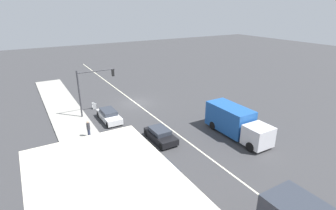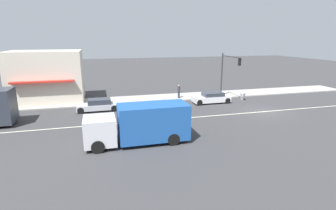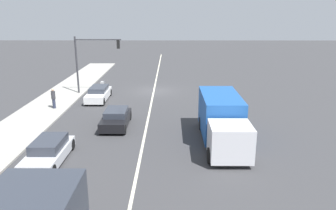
# 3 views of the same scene
# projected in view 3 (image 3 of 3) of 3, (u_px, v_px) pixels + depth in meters

# --- Properties ---
(ground_plane) EXTENTS (160.00, 160.00, 0.00)m
(ground_plane) POSITION_uv_depth(u_px,v_px,m) (137.00, 171.00, 17.19)
(ground_plane) COLOR #38383A
(lane_marking_center) EXTENTS (0.16, 60.00, 0.01)m
(lane_marking_center) POSITION_uv_depth(u_px,v_px,m) (154.00, 91.00, 34.49)
(lane_marking_center) COLOR beige
(lane_marking_center) RESTS_ON ground
(traffic_signal_main) EXTENTS (4.59, 0.34, 5.60)m
(traffic_signal_main) POSITION_uv_depth(u_px,v_px,m) (91.00, 55.00, 32.17)
(traffic_signal_main) COLOR #333338
(traffic_signal_main) RESTS_ON sidewalk_right
(pedestrian) EXTENTS (0.34, 0.34, 1.70)m
(pedestrian) POSITION_uv_depth(u_px,v_px,m) (53.00, 98.00, 27.61)
(pedestrian) COLOR #282D42
(pedestrian) RESTS_ON sidewalk_right
(warning_aframe_sign) EXTENTS (0.45, 0.53, 0.84)m
(warning_aframe_sign) POSITION_uv_depth(u_px,v_px,m) (103.00, 85.00, 35.05)
(warning_aframe_sign) COLOR silver
(warning_aframe_sign) RESTS_ON ground
(delivery_truck) EXTENTS (2.44, 7.50, 2.87)m
(delivery_truck) POSITION_uv_depth(u_px,v_px,m) (222.00, 120.00, 20.68)
(delivery_truck) COLOR silver
(delivery_truck) RESTS_ON ground
(suv_black) EXTENTS (1.81, 4.00, 1.24)m
(suv_black) POSITION_uv_depth(u_px,v_px,m) (116.00, 118.00, 23.66)
(suv_black) COLOR black
(suv_black) RESTS_ON ground
(van_white) EXTENTS (1.74, 4.45, 1.27)m
(van_white) POSITION_uv_depth(u_px,v_px,m) (99.00, 94.00, 30.70)
(van_white) COLOR silver
(van_white) RESTS_ON ground
(sedan_silver) EXTENTS (1.79, 4.26, 1.27)m
(sedan_silver) POSITION_uv_depth(u_px,v_px,m) (49.00, 151.00, 18.07)
(sedan_silver) COLOR #B7BABF
(sedan_silver) RESTS_ON ground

